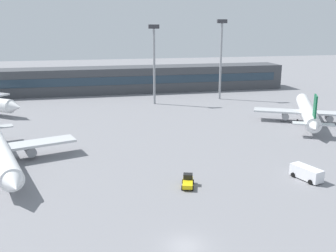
% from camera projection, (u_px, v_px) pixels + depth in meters
% --- Properties ---
extents(ground_plane, '(400.00, 400.00, 0.00)m').
position_uv_depth(ground_plane, '(136.00, 142.00, 80.11)').
color(ground_plane, gray).
extents(terminal_building, '(127.10, 12.13, 9.00)m').
position_uv_depth(terminal_building, '(112.00, 80.00, 137.56)').
color(terminal_building, '#3F4247').
rests_on(terminal_building, ground_plane).
extents(airplane_mid, '(25.08, 34.66, 9.28)m').
position_uv_depth(airplane_mid, '(307.00, 110.00, 96.29)').
color(airplane_mid, white).
rests_on(airplane_mid, ground_plane).
extents(baggage_tug_yellow, '(2.64, 3.88, 1.75)m').
position_uv_depth(baggage_tug_yellow, '(188.00, 181.00, 57.80)').
color(baggage_tug_yellow, yellow).
rests_on(baggage_tug_yellow, ground_plane).
extents(service_van_white, '(3.48, 5.56, 2.08)m').
position_uv_depth(service_van_white, '(307.00, 173.00, 60.29)').
color(service_van_white, white).
rests_on(service_van_white, ground_plane).
extents(floodlight_tower_west, '(3.20, 0.80, 25.37)m').
position_uv_depth(floodlight_tower_west, '(221.00, 54.00, 122.49)').
color(floodlight_tower_west, gray).
rests_on(floodlight_tower_west, ground_plane).
extents(floodlight_tower_east, '(3.20, 0.80, 23.78)m').
position_uv_depth(floodlight_tower_east, '(154.00, 59.00, 115.03)').
color(floodlight_tower_east, gray).
rests_on(floodlight_tower_east, ground_plane).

